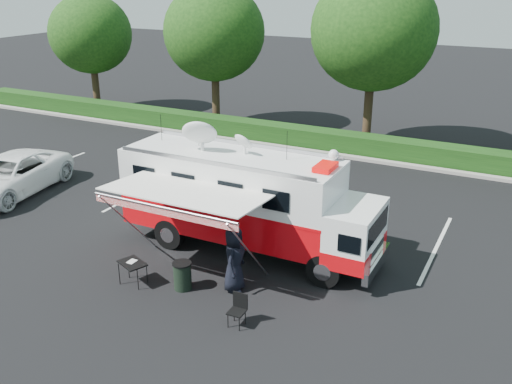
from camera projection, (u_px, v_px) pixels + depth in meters
ground_plane at (249, 250)px, 18.89m from camera, size 120.00×120.00×0.00m
back_border at (395, 52)px, 27.29m from camera, size 60.00×6.14×8.87m
stall_lines at (274, 215)px, 21.59m from camera, size 24.12×5.50×0.01m
command_truck at (247, 200)px, 18.28m from camera, size 8.60×2.37×4.13m
awning at (182, 196)px, 16.24m from camera, size 4.69×2.44×2.84m
white_suv at (12, 194)px, 23.68m from camera, size 3.48×6.05×1.59m
person at (235, 289)px, 16.60m from camera, size 0.82×1.07×1.96m
folding_table at (132, 264)px, 16.64m from camera, size 0.99×0.86×0.71m
folding_chair at (238, 307)px, 14.78m from camera, size 0.43×0.45×0.88m
trash_bin at (182, 276)px, 16.48m from camera, size 0.56×0.56×0.84m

